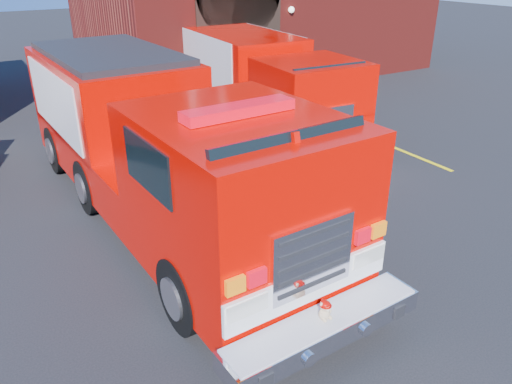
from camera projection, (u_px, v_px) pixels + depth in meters
ground at (226, 227)px, 10.47m from camera, size 100.00×100.00×0.00m
parking_stripe_near at (409, 154)px, 14.29m from camera, size 0.12×3.00×0.01m
parking_stripe_mid at (341, 126)px, 16.60m from camera, size 0.12×3.00×0.01m
parking_stripe_far at (289, 105)px, 18.91m from camera, size 0.12×3.00×0.01m
fire_engine at (158, 144)px, 10.19m from camera, size 3.33×10.57×3.22m
secondary_truck at (260, 79)px, 16.06m from camera, size 3.25×8.85×2.82m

